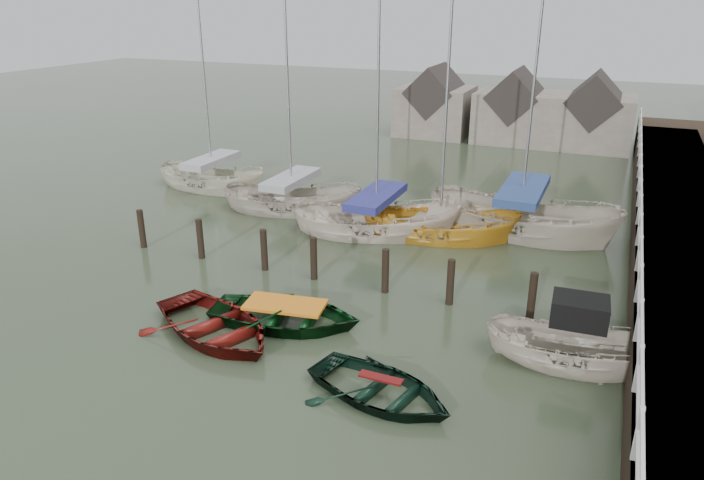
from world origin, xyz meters
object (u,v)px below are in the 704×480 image
at_px(sailboat_a, 292,209).
at_px(motorboat, 572,362).
at_px(rowboat_dkgreen, 380,398).
at_px(sailboat_c, 439,237).
at_px(sailboat_e, 213,187).
at_px(rowboat_green, 286,324).
at_px(sailboat_b, 376,232).
at_px(sailboat_d, 519,231).
at_px(rowboat_red, 216,336).

bearing_deg(sailboat_a, motorboat, -136.35).
height_order(rowboat_dkgreen, sailboat_c, sailboat_c).
bearing_deg(sailboat_e, rowboat_green, -133.65).
height_order(rowboat_dkgreen, sailboat_e, sailboat_e).
bearing_deg(sailboat_c, motorboat, -153.01).
distance_m(sailboat_b, sailboat_d, 5.43).
height_order(motorboat, sailboat_a, sailboat_a).
bearing_deg(rowboat_green, motorboat, -92.17).
bearing_deg(motorboat, sailboat_a, 54.03).
xyz_separation_m(sailboat_a, sailboat_c, (6.52, -0.58, -0.05)).
xyz_separation_m(motorboat, sailboat_d, (-2.71, 8.79, -0.04)).
relative_size(rowboat_dkgreen, motorboat, 0.81).
bearing_deg(sailboat_e, sailboat_b, -102.19).
relative_size(sailboat_a, sailboat_c, 0.93).
xyz_separation_m(rowboat_red, rowboat_dkgreen, (4.99, -0.86, 0.00)).
bearing_deg(sailboat_d, sailboat_e, 98.50).
bearing_deg(sailboat_b, sailboat_c, -93.20).
bearing_deg(rowboat_green, sailboat_c, -23.83).
xyz_separation_m(sailboat_a, sailboat_d, (9.15, 1.09, -0.01)).
distance_m(rowboat_green, sailboat_c, 8.34).
xyz_separation_m(sailboat_a, sailboat_e, (-4.92, 1.39, 0.00)).
bearing_deg(rowboat_green, sailboat_e, 33.34).
distance_m(rowboat_green, motorboat, 7.45).
bearing_deg(sailboat_c, sailboat_e, 70.24).
bearing_deg(sailboat_a, rowboat_dkgreen, -156.65).
distance_m(sailboat_a, sailboat_b, 4.35).
height_order(sailboat_b, sailboat_d, sailboat_b).
distance_m(rowboat_green, sailboat_a, 9.76).
bearing_deg(rowboat_dkgreen, sailboat_c, 22.26).
bearing_deg(sailboat_a, sailboat_d, -96.57).
distance_m(rowboat_dkgreen, sailboat_a, 13.46).
height_order(sailboat_c, sailboat_e, sailboat_c).
bearing_deg(sailboat_d, sailboat_a, 106.54).
bearing_deg(motorboat, sailboat_e, 58.56).
bearing_deg(motorboat, sailboat_b, 46.44).
height_order(rowboat_green, sailboat_e, sailboat_e).
relative_size(rowboat_red, sailboat_a, 0.41).
xyz_separation_m(rowboat_red, sailboat_d, (6.09, 11.03, 0.06)).
height_order(sailboat_c, sailboat_d, sailboat_d).
bearing_deg(sailboat_b, sailboat_e, 57.99).
bearing_deg(sailboat_a, rowboat_green, -166.06).
height_order(rowboat_dkgreen, sailboat_d, sailboat_d).
relative_size(motorboat, sailboat_e, 0.41).
relative_size(rowboat_red, sailboat_d, 0.36).
xyz_separation_m(rowboat_red, sailboat_a, (-3.06, 9.93, 0.06)).
bearing_deg(rowboat_green, rowboat_dkgreen, -130.38).
bearing_deg(sailboat_b, sailboat_d, -82.31).
height_order(sailboat_a, sailboat_b, sailboat_b).
distance_m(rowboat_red, motorboat, 9.08).
height_order(sailboat_d, sailboat_e, sailboat_d).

